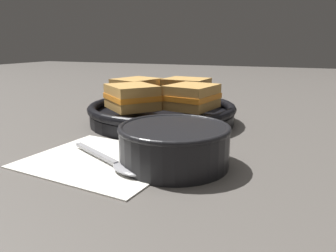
# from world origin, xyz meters

# --- Properties ---
(ground_plane) EXTENTS (4.00, 4.00, 0.00)m
(ground_plane) POSITION_xyz_m (0.00, 0.00, 0.00)
(ground_plane) COLOR #56514C
(napkin) EXTENTS (0.23, 0.20, 0.00)m
(napkin) POSITION_xyz_m (-0.01, -0.08, 0.00)
(napkin) COLOR white
(napkin) RESTS_ON ground_plane
(soup_bowl) EXTENTS (0.15, 0.15, 0.06)m
(soup_bowl) POSITION_xyz_m (0.09, -0.05, 0.03)
(soup_bowl) COLOR black
(soup_bowl) RESTS_ON ground_plane
(spoon) EXTENTS (0.16, 0.09, 0.01)m
(spoon) POSITION_xyz_m (0.03, -0.10, 0.01)
(spoon) COLOR #9E9EA3
(spoon) RESTS_ON napkin
(skillet) EXTENTS (0.31, 0.31, 0.04)m
(skillet) POSITION_xyz_m (-0.03, 0.17, 0.02)
(skillet) COLOR black
(skillet) RESTS_ON ground_plane
(sandwich_near_left) EXTENTS (0.11, 0.12, 0.05)m
(sandwich_near_left) POSITION_xyz_m (-0.10, 0.20, 0.06)
(sandwich_near_left) COLOR #C18E47
(sandwich_near_left) RESTS_ON skillet
(sandwich_near_right) EXTENTS (0.13, 0.12, 0.05)m
(sandwich_near_right) POSITION_xyz_m (-0.06, 0.09, 0.06)
(sandwich_near_right) COLOR #C18E47
(sandwich_near_right) RESTS_ON skillet
(sandwich_far_left) EXTENTS (0.10, 0.11, 0.05)m
(sandwich_far_left) POSITION_xyz_m (0.05, 0.14, 0.06)
(sandwich_far_left) COLOR #C18E47
(sandwich_far_left) RESTS_ON skillet
(sandwich_far_right) EXTENTS (0.10, 0.09, 0.05)m
(sandwich_far_right) POSITION_xyz_m (0.00, 0.25, 0.06)
(sandwich_far_right) COLOR #C18E47
(sandwich_far_right) RESTS_ON skillet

